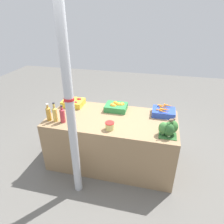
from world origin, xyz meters
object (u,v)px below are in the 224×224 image
Objects in this scene: carrot_crate at (164,112)px; pickle_jar at (110,126)px; juice_bottle_golden at (55,114)px; support_pole at (69,102)px; sparrow_bird at (172,120)px; apple_crate at (73,102)px; orange_crate at (116,107)px; juice_bottle_ruby at (62,115)px; broccoli_pile at (168,129)px; juice_bottle_amber at (49,113)px.

pickle_jar is (-0.69, -0.57, 0.00)m from carrot_crate.
support_pole is at bearing -42.17° from juice_bottle_golden.
support_pole is 1.23m from sparrow_bird.
sparrow_bird is at bearing 20.04° from support_pole.
orange_crate is at bearing 0.21° from apple_crate.
broccoli_pile is at bearing 0.31° from juice_bottle_ruby.
broccoli_pile reaches higher than pickle_jar.
juice_bottle_amber is at bearing -147.51° from orange_crate.
carrot_crate is at bearing 0.03° from apple_crate.
support_pole is 21.73× the size of pickle_jar.
sparrow_bird is (0.08, -0.54, 0.17)m from carrot_crate.
sparrow_bird is at bearing -19.30° from apple_crate.
support_pole is at bearing -133.32° from pickle_jar.
orange_crate is at bearing 145.59° from broccoli_pile.
apple_crate is at bearing 86.75° from juice_bottle_golden.
orange_crate is 0.85m from juice_bottle_ruby.
broccoli_pile is at bearing 0.27° from juice_bottle_amber.
apple_crate is 0.73m from orange_crate.
juice_bottle_amber is at bearing -180.00° from juice_bottle_golden.
support_pole is 7.91× the size of apple_crate.
sparrow_bird is at bearing 0.21° from juice_bottle_amber.
juice_bottle_amber is at bearing -161.04° from carrot_crate.
carrot_crate is 1.48m from juice_bottle_ruby.
juice_bottle_ruby is at bearing 129.45° from support_pole.
juice_bottle_amber and juice_bottle_ruby have the same top height.
orange_crate is at bearing 71.72° from support_pole.
carrot_crate is at bearing 42.31° from support_pole.
carrot_crate is (1.04, 0.95, -0.47)m from support_pole.
apple_crate is 1.15× the size of juice_bottle_golden.
orange_crate reaches higher than pickle_jar.
support_pole is 1.25m from broccoli_pile.
support_pole is at bearing -66.40° from apple_crate.
juice_bottle_ruby reaches higher than pickle_jar.
sparrow_bird reaches higher than orange_crate.
juice_bottle_amber is 0.21m from juice_bottle_ruby.
broccoli_pile is 1.64m from juice_bottle_amber.
orange_crate is at bearing 179.86° from carrot_crate.
juice_bottle_ruby is at bearing -0.00° from juice_bottle_amber.
carrot_crate is 2.75× the size of pickle_jar.
juice_bottle_golden is (-1.48, -0.54, 0.07)m from carrot_crate.
support_pole is 10.16× the size of juice_bottle_ruby.
juice_bottle_golden reaches higher than broccoli_pile.
sparrow_bird is (0.77, 0.03, 0.17)m from pickle_jar.
support_pole reaches higher than broccoli_pile.
orange_crate is at bearing 35.79° from juice_bottle_golden.
pickle_jar is 0.96× the size of sparrow_bird.
juice_bottle_golden is (-0.03, -0.54, 0.06)m from apple_crate.
pickle_jar is (-0.75, -0.04, -0.05)m from broccoli_pile.
sparrow_bird is at bearing 2.56° from pickle_jar.
support_pole is 9.12× the size of juice_bottle_golden.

